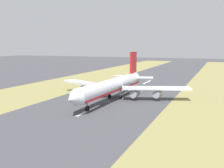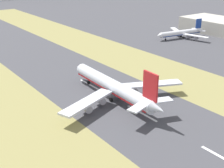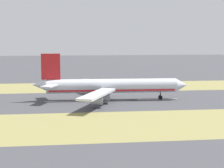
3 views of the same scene
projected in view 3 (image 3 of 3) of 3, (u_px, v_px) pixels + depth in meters
ground_plane at (120, 100)px, 161.60m from camera, size 800.00×800.00×0.00m
grass_median_west at (108, 87)px, 205.90m from camera, size 40.00×600.00×0.01m
grass_median_east at (140, 124)px, 117.29m from camera, size 40.00×600.00×0.01m
centreline_dash_mid at (66, 101)px, 158.75m from camera, size 1.20×18.00×0.01m
centreline_dash_far at (157, 99)px, 163.66m from camera, size 1.20×18.00×0.01m
airplane_main_jet at (108, 86)px, 161.02m from camera, size 64.09×67.15×20.20m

